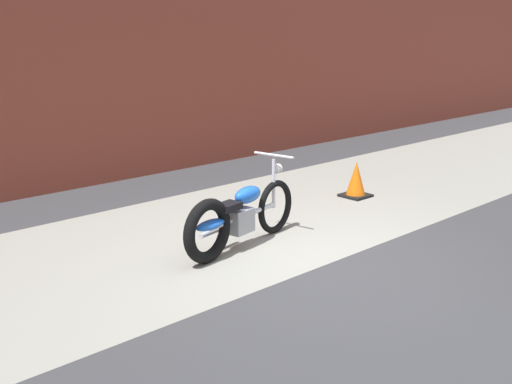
% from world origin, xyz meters
% --- Properties ---
extents(ground_plane, '(80.00, 80.00, 0.00)m').
position_xyz_m(ground_plane, '(0.00, 0.00, 0.00)').
color(ground_plane, '#38383A').
extents(sidewalk_slab, '(36.00, 3.50, 0.01)m').
position_xyz_m(sidewalk_slab, '(0.00, 1.75, 0.00)').
color(sidewalk_slab, gray).
rests_on(sidewalk_slab, ground).
extents(motorcycle_blue, '(1.99, 0.64, 1.03)m').
position_xyz_m(motorcycle_blue, '(-0.44, 1.04, 0.40)').
color(motorcycle_blue, black).
rests_on(motorcycle_blue, ground).
extents(traffic_cone, '(0.40, 0.40, 0.55)m').
position_xyz_m(traffic_cone, '(2.47, 1.56, 0.25)').
color(traffic_cone, orange).
rests_on(traffic_cone, ground).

